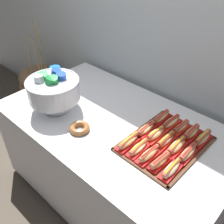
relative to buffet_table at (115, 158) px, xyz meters
The scene contains 23 objects.
ground_plane 0.39m from the buffet_table, ahead, with size 10.00×10.00×0.00m, color #4C4238.
back_wall 1.07m from the buffet_table, 90.00° to the left, with size 6.00×0.10×2.60m, color #B2BCC1.
buffet_table is the anchor object (origin of this frame).
floor_vase 1.34m from the buffet_table, 169.69° to the left, with size 0.50×0.50×1.14m.
serving_tray 0.52m from the buffet_table, ahead, with size 0.42×0.53×0.01m.
hot_dog_0 0.46m from the buffet_table, 29.33° to the right, with size 0.06×0.18×0.06m.
hot_dog_1 0.50m from the buffet_table, 22.91° to the right, with size 0.07×0.17×0.06m.
hot_dog_2 0.55m from the buffet_table, 18.81° to the right, with size 0.07×0.17×0.06m.
hot_dog_3 0.60m from the buffet_table, 15.99° to the right, with size 0.07×0.16×0.06m.
hot_dog_4 0.66m from the buffet_table, 13.94° to the right, with size 0.07×0.17×0.06m.
hot_dog_5 0.45m from the buffet_table, 11.31° to the left, with size 0.07×0.17×0.06m.
hot_dog_6 0.49m from the buffet_table, ahead, with size 0.07×0.17×0.06m.
hot_dog_7 0.54m from the buffet_table, ahead, with size 0.06×0.16×0.06m.
hot_dog_8 0.59m from the buffet_table, ahead, with size 0.07×0.18×0.06m.
hot_dog_9 0.65m from the buffet_table, ahead, with size 0.06×0.18×0.06m.
hot_dog_10 0.49m from the buffet_table, 43.11° to the left, with size 0.06×0.17×0.06m.
hot_dog_11 0.53m from the buffet_table, 34.80° to the left, with size 0.07×0.18×0.06m.
hot_dog_12 0.58m from the buffet_table, 28.84° to the left, with size 0.07×0.16×0.06m.
hot_dog_13 0.63m from the buffet_table, 24.45° to the left, with size 0.07×0.16×0.06m.
hot_dog_14 0.68m from the buffet_table, 21.12° to the left, with size 0.07×0.17×0.06m.
punch_bowl 0.69m from the buffet_table, 155.57° to the right, with size 0.36×0.36×0.28m.
cup_stack 0.81m from the buffet_table, behind, with size 0.08×0.08×0.16m.
donut 0.45m from the buffet_table, 115.70° to the right, with size 0.13×0.13×0.04m.
Camera 1 is at (0.90, -1.00, 1.84)m, focal length 41.38 mm.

